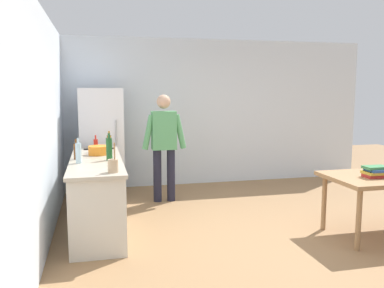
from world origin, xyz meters
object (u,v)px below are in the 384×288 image
(bottle_oil_amber, at_px, (109,142))
(bottle_beer_brown, at_px, (76,151))
(utensil_jar, at_px, (113,165))
(bottle_sauce_red, at_px, (96,145))
(bottle_wine_green, at_px, (109,149))
(refrigerator, at_px, (102,143))
(book_stack, at_px, (376,172))
(bottle_water_clear, at_px, (78,153))
(cooking_pot, at_px, (99,150))
(person, at_px, (164,141))

(bottle_oil_amber, bearing_deg, bottle_beer_brown, -122.25)
(utensil_jar, bearing_deg, bottle_beer_brown, 113.99)
(bottle_oil_amber, bearing_deg, bottle_sauce_red, -150.33)
(bottle_oil_amber, bearing_deg, bottle_wine_green, -91.88)
(bottle_oil_amber, relative_size, bottle_wine_green, 0.82)
(refrigerator, height_order, utensil_jar, refrigerator)
(utensil_jar, distance_m, bottle_oil_amber, 1.63)
(bottle_oil_amber, xyz_separation_m, bottle_wine_green, (-0.03, -0.84, 0.03))
(bottle_wine_green, relative_size, book_stack, 1.21)
(bottle_water_clear, bearing_deg, bottle_beer_brown, 97.91)
(bottle_sauce_red, distance_m, bottle_water_clear, 0.89)
(cooking_pot, distance_m, bottle_wine_green, 0.50)
(utensil_jar, distance_m, bottle_water_clear, 0.75)
(bottle_sauce_red, bearing_deg, refrigerator, 84.39)
(person, bearing_deg, refrigerator, 149.77)
(bottle_oil_amber, distance_m, bottle_wine_green, 0.85)
(refrigerator, relative_size, bottle_oil_amber, 6.43)
(cooking_pot, distance_m, bottle_sauce_red, 0.27)
(refrigerator, distance_m, bottle_water_clear, 1.88)
(person, xyz_separation_m, bottle_water_clear, (-1.25, -1.30, 0.05))
(bottle_wine_green, height_order, book_stack, bottle_wine_green)
(bottle_beer_brown, bearing_deg, person, 38.12)
(book_stack, bearing_deg, bottle_wine_green, 160.99)
(refrigerator, distance_m, cooking_pot, 1.25)
(bottle_sauce_red, xyz_separation_m, bottle_wine_green, (0.16, -0.74, 0.05))
(bottle_beer_brown, bearing_deg, book_stack, -19.26)
(bottle_water_clear, xyz_separation_m, book_stack, (3.40, -0.91, -0.21))
(refrigerator, distance_m, bottle_oil_amber, 0.89)
(utensil_jar, bearing_deg, refrigerator, 91.76)
(bottle_sauce_red, height_order, bottle_beer_brown, bottle_beer_brown)
(person, relative_size, utensil_jar, 5.31)
(utensil_jar, height_order, book_stack, utensil_jar)
(bottle_water_clear, distance_m, bottle_beer_brown, 0.29)
(person, distance_m, cooking_pot, 1.22)
(bottle_water_clear, relative_size, bottle_beer_brown, 1.15)
(bottle_beer_brown, bearing_deg, refrigerator, 77.72)
(utensil_jar, height_order, bottle_beer_brown, utensil_jar)
(cooking_pot, bearing_deg, refrigerator, 87.36)
(bottle_oil_amber, bearing_deg, book_stack, -32.14)
(refrigerator, xyz_separation_m, bottle_oil_amber, (0.09, -0.88, 0.12))
(person, xyz_separation_m, utensil_jar, (-0.87, -1.95, 0.00))
(refrigerator, xyz_separation_m, utensil_jar, (0.08, -2.51, 0.08))
(cooking_pot, height_order, bottle_water_clear, bottle_water_clear)
(refrigerator, xyz_separation_m, person, (0.95, -0.55, 0.08))
(utensil_jar, bearing_deg, bottle_oil_amber, 89.44)
(utensil_jar, bearing_deg, bottle_water_clear, 120.18)
(person, relative_size, bottle_water_clear, 5.67)
(bottle_beer_brown, bearing_deg, bottle_water_clear, -82.09)
(bottle_sauce_red, height_order, bottle_oil_amber, bottle_oil_amber)
(bottle_beer_brown, bearing_deg, bottle_sauce_red, 67.17)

